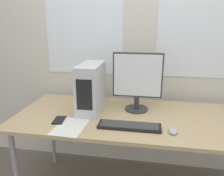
% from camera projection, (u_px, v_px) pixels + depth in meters
% --- Properties ---
extents(wall_back, '(8.00, 0.07, 2.70)m').
position_uv_depth(wall_back, '(140.00, 39.00, 2.12)').
color(wall_back, beige).
rests_on(wall_back, ground_plane).
extents(desk, '(1.94, 0.83, 0.78)m').
position_uv_depth(desk, '(134.00, 122.00, 1.78)').
color(desk, tan).
rests_on(desk, ground_plane).
extents(pc_tower, '(0.18, 0.40, 0.40)m').
position_uv_depth(pc_tower, '(91.00, 88.00, 1.84)').
color(pc_tower, silver).
rests_on(pc_tower, desk).
extents(monitor_main, '(0.41, 0.20, 0.50)m').
position_uv_depth(monitor_main, '(137.00, 80.00, 1.82)').
color(monitor_main, '#333338').
rests_on(monitor_main, desk).
extents(keyboard, '(0.45, 0.13, 0.02)m').
position_uv_depth(keyboard, '(129.00, 126.00, 1.57)').
color(keyboard, black).
rests_on(keyboard, desk).
extents(mouse, '(0.06, 0.10, 0.02)m').
position_uv_depth(mouse, '(173.00, 131.00, 1.50)').
color(mouse, '#B2B2B7').
rests_on(mouse, desk).
extents(cell_phone, '(0.09, 0.15, 0.01)m').
position_uv_depth(cell_phone, '(59.00, 120.00, 1.68)').
color(cell_phone, black).
rests_on(cell_phone, desk).
extents(paper_sheet_left, '(0.23, 0.31, 0.00)m').
position_uv_depth(paper_sheet_left, '(70.00, 127.00, 1.59)').
color(paper_sheet_left, white).
rests_on(paper_sheet_left, desk).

